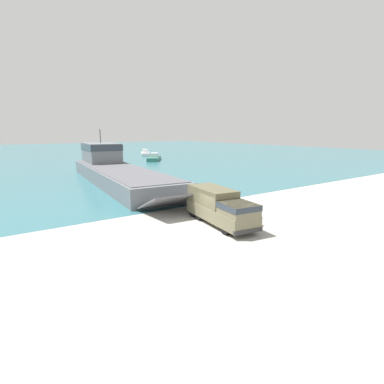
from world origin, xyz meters
TOP-DOWN VIEW (x-y plane):
  - ground_plane at (0.00, 0.00)m, footprint 240.00×240.00m
  - water_surface at (0.00, 96.19)m, footprint 240.00×180.00m
  - landing_craft at (2.87, 26.34)m, footprint 10.21×37.74m
  - military_truck at (2.03, -0.32)m, footprint 3.45×7.96m
  - soldier_on_ramp at (4.60, 0.05)m, footprint 0.48×0.34m
  - moored_boat_a at (28.71, 68.71)m, footprint 5.70×8.52m
  - moored_boat_b at (23.35, 52.27)m, footprint 7.31×8.84m
  - cargo_crate at (4.01, -2.27)m, footprint 1.00×1.08m

SIDE VIEW (x-z plane):
  - ground_plane at x=0.00m, z-range 0.00..0.00m
  - water_surface at x=0.00m, z-range 0.00..0.01m
  - cargo_crate at x=4.01m, z-range 0.00..0.73m
  - moored_boat_b at x=23.35m, z-range -0.32..1.61m
  - moored_boat_a at x=28.71m, z-range -0.33..1.65m
  - soldier_on_ramp at x=4.60m, z-range 0.15..1.94m
  - military_truck at x=2.03m, z-range 0.06..2.91m
  - landing_craft at x=2.87m, z-range -2.02..5.90m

